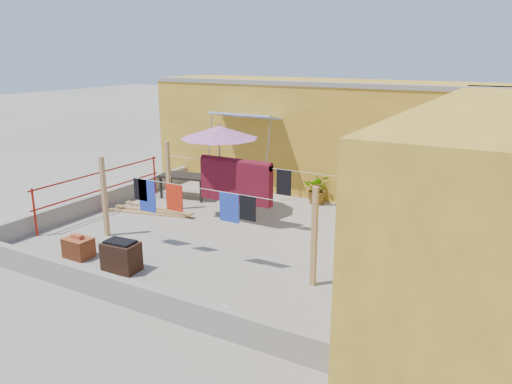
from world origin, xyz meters
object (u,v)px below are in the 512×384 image
Objects in this scene: outdoor_table at (185,177)px; water_jug_a at (366,243)px; patio_umbrella at (219,133)px; brazier at (121,256)px; green_hose at (407,222)px; white_basin at (217,315)px; brick_stack at (79,247)px; plant_back_a at (318,189)px; water_jug_b at (412,246)px.

water_jug_a is (5.63, -1.25, -0.45)m from outdoor_table.
patio_umbrella is 3.59× the size of brazier.
white_basin is at bearing -104.26° from green_hose.
brazier is at bearing -2.00° from brick_stack.
green_hose is 0.62× the size of plant_back_a.
green_hose is 2.59m from plant_back_a.
water_jug_b is (4.86, -0.26, -1.91)m from patio_umbrella.
water_jug_b is at bearing -36.79° from plant_back_a.
outdoor_table is at bearing -172.05° from green_hose.
water_jug_b is at bearing 37.79° from brazier.
patio_umbrella is 3.01× the size of plant_back_a.
water_jug_a is at bearing -162.00° from water_jug_b.
brazier is 2.62m from white_basin.
green_hose is (1.51, 5.92, -0.02)m from white_basin.
white_basin is 4.60m from water_jug_b.
outdoor_table is at bearing 157.03° from patio_umbrella.
plant_back_a is (2.74, 5.78, 0.21)m from brick_stack.
brazier reaches higher than white_basin.
patio_umbrella is at bearing 172.19° from water_jug_a.
water_jug_b is 1.88m from green_hose.
brick_stack is 1.62× the size of water_jug_a.
patio_umbrella reaches higher than water_jug_b.
brazier is 1.36× the size of green_hose.
outdoor_table is 4.21× the size of water_jug_b.
brick_stack is 7.46m from green_hose.
plant_back_a is (1.82, 2.01, -1.66)m from patio_umbrella.
water_jug_b is (4.57, 3.55, -0.13)m from brazier.
patio_umbrella is at bearing 76.34° from brick_stack.
brazier is at bearing -66.73° from outdoor_table.
green_hose is (4.05, 5.34, -0.26)m from brazier.
brick_stack is 1.02× the size of white_basin.
brick_stack is at bearing -115.33° from plant_back_a.
outdoor_table is 2.76× the size of white_basin.
patio_umbrella is 5.03m from green_hose.
white_basin is at bearing -116.19° from water_jug_b.
water_jug_b is (6.51, -0.96, -0.44)m from outdoor_table.
outdoor_table is 2.72× the size of brick_stack.
outdoor_table reaches higher than water_jug_b.
plant_back_a is at bearing 47.87° from patio_umbrella.
outdoor_table reaches higher than water_jug_a.
plant_back_a reaches higher than outdoor_table.
brick_stack is 5.86m from water_jug_a.
patio_umbrella is at bearing 176.91° from water_jug_b.
outdoor_table is at bearing 113.27° from brazier.
green_hose is (4.34, 1.53, -2.04)m from patio_umbrella.
brick_stack is 6.40m from plant_back_a.
outdoor_table is 2.16× the size of brazier.
outdoor_table is at bearing 167.53° from water_jug_a.
outdoor_table is 6.80m from white_basin.
patio_umbrella is at bearing 122.84° from white_basin.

